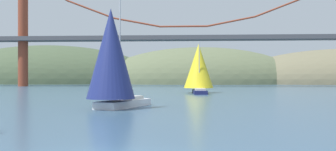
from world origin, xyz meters
TOP-DOWN VIEW (x-y plane):
  - headland_center at (5.00, 135.00)m, footprint 78.82×44.00m
  - headland_left at (-55.00, 135.00)m, footprint 89.93×44.00m
  - suspension_bridge at (0.00, 95.00)m, footprint 129.10×6.00m
  - sailboat_navy_sail at (-4.84, 22.05)m, footprint 6.42×9.53m
  - sailboat_yellow_sail at (3.98, 56.33)m, footprint 5.73×9.33m

SIDE VIEW (x-z plane):
  - headland_center at x=5.00m, z-range -13.80..13.80m
  - headland_left at x=-55.00m, z-range -14.84..14.84m
  - sailboat_yellow_sail at x=3.98m, z-range 0.09..9.43m
  - sailboat_navy_sail at x=-4.84m, z-range -0.42..10.66m
  - suspension_bridge at x=0.00m, z-range -1.56..30.89m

